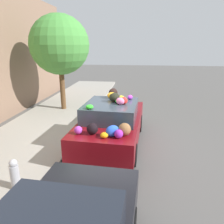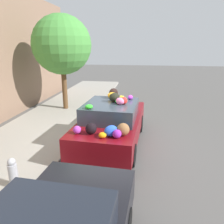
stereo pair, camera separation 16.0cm
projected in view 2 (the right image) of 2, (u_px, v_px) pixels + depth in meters
name	position (u px, v px, depth m)	size (l,w,h in m)	color
ground_plane	(108.00, 143.00, 7.38)	(60.00, 60.00, 0.00)	#565451
sidewalk_curb	(33.00, 136.00, 7.75)	(24.00, 3.20, 0.14)	#9E998E
street_tree	(62.00, 45.00, 10.09)	(2.74, 2.74, 4.42)	brown
fire_hydrant	(13.00, 173.00, 4.81)	(0.20, 0.20, 0.70)	#B2B2B7
art_car	(112.00, 122.00, 7.10)	(4.20, 2.02, 1.78)	maroon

